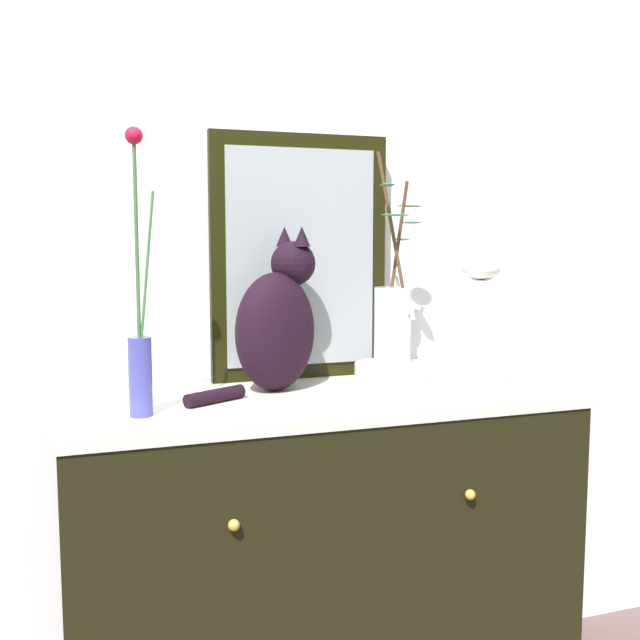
{
  "coord_description": "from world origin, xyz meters",
  "views": [
    {
      "loc": [
        -0.57,
        -1.64,
        1.26
      ],
      "look_at": [
        0.0,
        0.0,
        1.07
      ],
      "focal_mm": 41.38,
      "sensor_mm": 36.0,
      "label": 1
    }
  ],
  "objects_px": {
    "vase_slim_green": "(140,345)",
    "bowl_porcelain": "(392,374)",
    "cat_sitting": "(277,323)",
    "vase_glass_clear": "(393,318)",
    "mirror_leaning": "(300,258)",
    "candle_pillar": "(484,358)",
    "jar_lidded_porcelain": "(480,325)",
    "sideboard": "(320,571)"
  },
  "relations": [
    {
      "from": "candle_pillar",
      "to": "cat_sitting",
      "type": "bearing_deg",
      "value": 178.32
    },
    {
      "from": "jar_lidded_porcelain",
      "to": "bowl_porcelain",
      "type": "bearing_deg",
      "value": 145.64
    },
    {
      "from": "cat_sitting",
      "to": "vase_glass_clear",
      "type": "bearing_deg",
      "value": -4.02
    },
    {
      "from": "mirror_leaning",
      "to": "bowl_porcelain",
      "type": "distance_m",
      "value": 0.39
    },
    {
      "from": "vase_glass_clear",
      "to": "jar_lidded_porcelain",
      "type": "xyz_separation_m",
      "value": [
        0.18,
        -0.12,
        -0.01
      ]
    },
    {
      "from": "sideboard",
      "to": "vase_glass_clear",
      "type": "height_order",
      "value": "vase_glass_clear"
    },
    {
      "from": "sideboard",
      "to": "candle_pillar",
      "type": "distance_m",
      "value": 0.7
    },
    {
      "from": "jar_lidded_porcelain",
      "to": "candle_pillar",
      "type": "height_order",
      "value": "jar_lidded_porcelain"
    },
    {
      "from": "jar_lidded_porcelain",
      "to": "vase_slim_green",
      "type": "bearing_deg",
      "value": -178.7
    },
    {
      "from": "cat_sitting",
      "to": "bowl_porcelain",
      "type": "distance_m",
      "value": 0.33
    },
    {
      "from": "vase_slim_green",
      "to": "bowl_porcelain",
      "type": "height_order",
      "value": "vase_slim_green"
    },
    {
      "from": "sideboard",
      "to": "vase_slim_green",
      "type": "relative_size",
      "value": 2.03
    },
    {
      "from": "sideboard",
      "to": "vase_slim_green",
      "type": "distance_m",
      "value": 0.74
    },
    {
      "from": "cat_sitting",
      "to": "candle_pillar",
      "type": "distance_m",
      "value": 0.58
    },
    {
      "from": "candle_pillar",
      "to": "mirror_leaning",
      "type": "bearing_deg",
      "value": 161.76
    },
    {
      "from": "bowl_porcelain",
      "to": "vase_glass_clear",
      "type": "relative_size",
      "value": 0.36
    },
    {
      "from": "sideboard",
      "to": "candle_pillar",
      "type": "relative_size",
      "value": 10.53
    },
    {
      "from": "mirror_leaning",
      "to": "vase_slim_green",
      "type": "distance_m",
      "value": 0.57
    },
    {
      "from": "sideboard",
      "to": "cat_sitting",
      "type": "height_order",
      "value": "cat_sitting"
    },
    {
      "from": "vase_slim_green",
      "to": "candle_pillar",
      "type": "xyz_separation_m",
      "value": [
        0.92,
        0.15,
        -0.1
      ]
    },
    {
      "from": "mirror_leaning",
      "to": "candle_pillar",
      "type": "bearing_deg",
      "value": -18.24
    },
    {
      "from": "sideboard",
      "to": "mirror_leaning",
      "type": "bearing_deg",
      "value": 84.59
    },
    {
      "from": "vase_glass_clear",
      "to": "candle_pillar",
      "type": "relative_size",
      "value": 4.62
    },
    {
      "from": "sideboard",
      "to": "mirror_leaning",
      "type": "relative_size",
      "value": 1.89
    },
    {
      "from": "mirror_leaning",
      "to": "cat_sitting",
      "type": "height_order",
      "value": "mirror_leaning"
    },
    {
      "from": "cat_sitting",
      "to": "vase_glass_clear",
      "type": "height_order",
      "value": "vase_glass_clear"
    },
    {
      "from": "sideboard",
      "to": "bowl_porcelain",
      "type": "bearing_deg",
      "value": 16.02
    },
    {
      "from": "vase_slim_green",
      "to": "bowl_porcelain",
      "type": "relative_size",
      "value": 3.11
    },
    {
      "from": "cat_sitting",
      "to": "bowl_porcelain",
      "type": "relative_size",
      "value": 2.09
    },
    {
      "from": "vase_slim_green",
      "to": "jar_lidded_porcelain",
      "type": "xyz_separation_m",
      "value": [
        0.82,
        0.02,
        0.01
      ]
    },
    {
      "from": "cat_sitting",
      "to": "jar_lidded_porcelain",
      "type": "distance_m",
      "value": 0.5
    },
    {
      "from": "vase_glass_clear",
      "to": "jar_lidded_porcelain",
      "type": "relative_size",
      "value": 1.52
    },
    {
      "from": "vase_glass_clear",
      "to": "bowl_porcelain",
      "type": "bearing_deg",
      "value": 147.03
    },
    {
      "from": "bowl_porcelain",
      "to": "candle_pillar",
      "type": "bearing_deg",
      "value": 0.79
    },
    {
      "from": "vase_slim_green",
      "to": "cat_sitting",
      "type": "bearing_deg",
      "value": 25.37
    },
    {
      "from": "bowl_porcelain",
      "to": "sideboard",
      "type": "bearing_deg",
      "value": -163.98
    },
    {
      "from": "candle_pillar",
      "to": "bowl_porcelain",
      "type": "bearing_deg",
      "value": -179.21
    },
    {
      "from": "vase_slim_green",
      "to": "vase_glass_clear",
      "type": "distance_m",
      "value": 0.66
    },
    {
      "from": "sideboard",
      "to": "cat_sitting",
      "type": "bearing_deg",
      "value": 134.85
    },
    {
      "from": "bowl_porcelain",
      "to": "jar_lidded_porcelain",
      "type": "distance_m",
      "value": 0.26
    },
    {
      "from": "mirror_leaning",
      "to": "jar_lidded_porcelain",
      "type": "distance_m",
      "value": 0.5
    },
    {
      "from": "bowl_porcelain",
      "to": "candle_pillar",
      "type": "distance_m",
      "value": 0.27
    }
  ]
}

